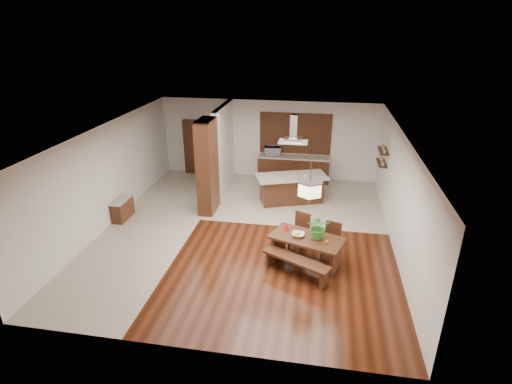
% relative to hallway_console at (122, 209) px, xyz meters
% --- Properties ---
extents(room_shell, '(9.00, 9.04, 2.92)m').
position_rel_hallway_console_xyz_m(room_shell, '(3.81, -0.20, 1.75)').
color(room_shell, black).
rests_on(room_shell, ground).
extents(tile_hallway, '(2.50, 9.00, 0.01)m').
position_rel_hallway_console_xyz_m(tile_hallway, '(1.06, -0.20, -0.31)').
color(tile_hallway, '#C0B3A0').
rests_on(tile_hallway, ground).
extents(tile_kitchen, '(5.50, 4.00, 0.01)m').
position_rel_hallway_console_xyz_m(tile_kitchen, '(5.06, 2.30, -0.31)').
color(tile_kitchen, '#C0B3A0').
rests_on(tile_kitchen, ground).
extents(soffit_band, '(8.00, 9.00, 0.02)m').
position_rel_hallway_console_xyz_m(soffit_band, '(3.81, -0.20, 2.57)').
color(soffit_band, '#402110').
rests_on(soffit_band, room_shell).
extents(partition_pier, '(0.45, 1.00, 2.90)m').
position_rel_hallway_console_xyz_m(partition_pier, '(2.41, 1.00, 1.14)').
color(partition_pier, black).
rests_on(partition_pier, ground).
extents(partition_stub, '(0.18, 2.40, 2.90)m').
position_rel_hallway_console_xyz_m(partition_stub, '(2.41, 3.10, 1.14)').
color(partition_stub, silver).
rests_on(partition_stub, ground).
extents(hallway_console, '(0.37, 0.88, 0.63)m').
position_rel_hallway_console_xyz_m(hallway_console, '(0.00, 0.00, 0.00)').
color(hallway_console, black).
rests_on(hallway_console, ground).
extents(hallway_doorway, '(1.10, 0.20, 2.10)m').
position_rel_hallway_console_xyz_m(hallway_doorway, '(1.11, 4.20, 0.74)').
color(hallway_doorway, black).
rests_on(hallway_doorway, ground).
extents(rear_counter, '(2.60, 0.62, 0.95)m').
position_rel_hallway_console_xyz_m(rear_counter, '(4.81, 4.00, 0.16)').
color(rear_counter, black).
rests_on(rear_counter, ground).
extents(kitchen_window, '(2.60, 0.08, 1.50)m').
position_rel_hallway_console_xyz_m(kitchen_window, '(4.81, 4.26, 1.44)').
color(kitchen_window, '#9E612F').
rests_on(kitchen_window, room_shell).
extents(shelf_lower, '(0.26, 0.90, 0.04)m').
position_rel_hallway_console_xyz_m(shelf_lower, '(7.68, 2.40, 1.08)').
color(shelf_lower, black).
rests_on(shelf_lower, room_shell).
extents(shelf_upper, '(0.26, 0.90, 0.04)m').
position_rel_hallway_console_xyz_m(shelf_upper, '(7.68, 2.40, 1.49)').
color(shelf_upper, black).
rests_on(shelf_upper, room_shell).
extents(dining_table, '(1.91, 1.38, 0.72)m').
position_rel_hallway_console_xyz_m(dining_table, '(5.58, -1.50, 0.21)').
color(dining_table, black).
rests_on(dining_table, ground).
extents(dining_bench, '(1.64, 1.08, 0.47)m').
position_rel_hallway_console_xyz_m(dining_bench, '(5.38, -2.08, -0.08)').
color(dining_bench, black).
rests_on(dining_bench, ground).
extents(dining_chair_left, '(0.57, 0.57, 0.98)m').
position_rel_hallway_console_xyz_m(dining_chair_left, '(5.34, -0.86, 0.17)').
color(dining_chair_left, black).
rests_on(dining_chair_left, ground).
extents(dining_chair_right, '(0.50, 0.50, 0.92)m').
position_rel_hallway_console_xyz_m(dining_chair_right, '(6.16, -1.14, 0.14)').
color(dining_chair_right, black).
rests_on(dining_chair_right, ground).
extents(pendant_lantern, '(0.64, 0.64, 1.31)m').
position_rel_hallway_console_xyz_m(pendant_lantern, '(5.58, -1.50, 1.93)').
color(pendant_lantern, '#FEF2C2').
rests_on(pendant_lantern, room_shell).
extents(foliage_plant, '(0.54, 0.47, 0.60)m').
position_rel_hallway_console_xyz_m(foliage_plant, '(5.83, -1.51, 0.70)').
color(foliage_plant, '#317A28').
rests_on(foliage_plant, dining_table).
extents(fruit_bowl, '(0.34, 0.34, 0.08)m').
position_rel_hallway_console_xyz_m(fruit_bowl, '(5.35, -1.48, 0.44)').
color(fruit_bowl, beige).
rests_on(fruit_bowl, dining_table).
extents(napkin_cone, '(0.18, 0.18, 0.21)m').
position_rel_hallway_console_xyz_m(napkin_cone, '(5.05, -1.23, 0.51)').
color(napkin_cone, red).
rests_on(napkin_cone, dining_table).
extents(gold_ornament, '(0.09, 0.09, 0.10)m').
position_rel_hallway_console_xyz_m(gold_ornament, '(6.05, -1.77, 0.45)').
color(gold_ornament, gold).
rests_on(gold_ornament, dining_table).
extents(kitchen_island, '(2.45, 1.68, 0.93)m').
position_rel_hallway_console_xyz_m(kitchen_island, '(4.90, 2.07, 0.16)').
color(kitchen_island, black).
rests_on(kitchen_island, ground).
extents(range_hood, '(0.90, 0.55, 0.87)m').
position_rel_hallway_console_xyz_m(range_hood, '(4.90, 2.07, 2.15)').
color(range_hood, silver).
rests_on(range_hood, room_shell).
extents(island_cup, '(0.13, 0.13, 0.10)m').
position_rel_hallway_console_xyz_m(island_cup, '(5.34, 1.99, 0.66)').
color(island_cup, silver).
rests_on(island_cup, kitchen_island).
extents(microwave, '(0.65, 0.50, 0.32)m').
position_rel_hallway_console_xyz_m(microwave, '(4.01, 4.00, 0.80)').
color(microwave, silver).
rests_on(microwave, rear_counter).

